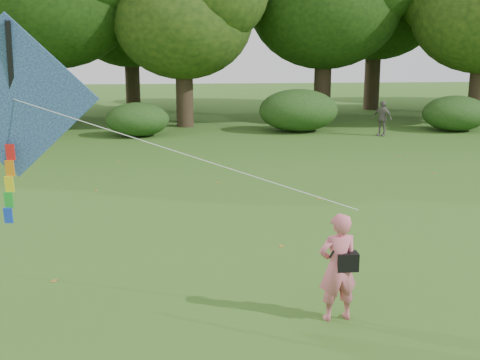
{
  "coord_description": "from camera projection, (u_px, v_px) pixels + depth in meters",
  "views": [
    {
      "loc": [
        -2.03,
        -8.34,
        3.89
      ],
      "look_at": [
        -1.07,
        2.0,
        1.5
      ],
      "focal_mm": 45.0,
      "sensor_mm": 36.0,
      "label": 1
    }
  ],
  "objects": [
    {
      "name": "bystander_left",
      "position": [
        50.0,
        113.0,
        26.48
      ],
      "size": [
        1.03,
        0.98,
        1.67
      ],
      "primitive_type": "imported",
      "rotation": [
        0.0,
        0.0,
        0.59
      ],
      "color": "#262933",
      "rests_on": "ground"
    },
    {
      "name": "crossbody_bag",
      "position": [
        347.0,
        261.0,
        8.43
      ],
      "size": [
        0.43,
        0.2,
        0.67
      ],
      "color": "black",
      "rests_on": "ground"
    },
    {
      "name": "tree_line",
      "position": [
        256.0,
        7.0,
        30.24
      ],
      "size": [
        54.7,
        15.3,
        9.48
      ],
      "color": "#3A2D1E",
      "rests_on": "ground"
    },
    {
      "name": "bystander_right",
      "position": [
        382.0,
        118.0,
        25.37
      ],
      "size": [
        0.89,
        0.86,
        1.49
      ],
      "primitive_type": "imported",
      "rotation": [
        0.0,
        0.0,
        -0.75
      ],
      "color": "slate",
      "rests_on": "ground"
    },
    {
      "name": "flying_kite",
      "position": [
        13.0,
        101.0,
        9.3
      ],
      "size": [
        6.33,
        2.26,
        3.31
      ],
      "color": "#273BAB",
      "rests_on": "ground"
    },
    {
      "name": "shrub_band",
      "position": [
        215.0,
        114.0,
        25.97
      ],
      "size": [
        39.15,
        3.22,
        1.88
      ],
      "color": "#264919",
      "rests_on": "ground"
    },
    {
      "name": "fallen_leaves",
      "position": [
        241.0,
        207.0,
        14.49
      ],
      "size": [
        11.26,
        14.53,
        0.01
      ],
      "color": "olive",
      "rests_on": "ground"
    },
    {
      "name": "man_kite_flyer",
      "position": [
        338.0,
        267.0,
        8.47
      ],
      "size": [
        0.63,
        0.46,
        1.58
      ],
      "primitive_type": "imported",
      "rotation": [
        0.0,
        0.0,
        3.29
      ],
      "color": "#DB6779",
      "rests_on": "ground"
    },
    {
      "name": "ground",
      "position": [
        322.0,
        304.0,
        9.14
      ],
      "size": [
        100.0,
        100.0,
        0.0
      ],
      "primitive_type": "plane",
      "color": "#265114",
      "rests_on": "ground"
    }
  ]
}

